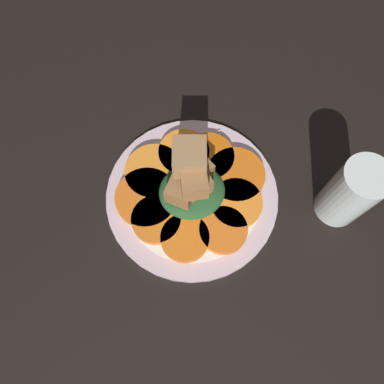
{
  "coord_description": "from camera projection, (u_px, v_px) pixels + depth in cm",
  "views": [
    {
      "loc": [
        3.89,
        20.59,
        58.76
      ],
      "look_at": [
        0.0,
        0.0,
        4.1
      ],
      "focal_mm": 35.0,
      "sensor_mm": 36.0,
      "label": 1
    }
  ],
  "objects": [
    {
      "name": "plate",
      "position": [
        192.0,
        196.0,
        0.6
      ],
      "size": [
        27.46,
        27.46,
        1.05
      ],
      "color": "silver",
      "rests_on": "table_slab"
    },
    {
      "name": "table_slab",
      "position": [
        192.0,
        199.0,
        0.61
      ],
      "size": [
        120.0,
        120.0,
        2.0
      ],
      "primitive_type": "cube",
      "color": "black",
      "rests_on": "ground"
    },
    {
      "name": "carrot_slice_0",
      "position": [
        236.0,
        175.0,
        0.6
      ],
      "size": [
        9.41,
        9.41,
        1.36
      ],
      "primitive_type": "cylinder",
      "color": "orange",
      "rests_on": "plate"
    },
    {
      "name": "carrot_slice_5",
      "position": [
        156.0,
        220.0,
        0.57
      ],
      "size": [
        7.65,
        7.65,
        1.36
      ],
      "primitive_type": "cylinder",
      "color": "orange",
      "rests_on": "plate"
    },
    {
      "name": "fork",
      "position": [
        179.0,
        158.0,
        0.62
      ],
      "size": [
        17.45,
        7.56,
        0.4
      ],
      "rotation": [
        0.0,
        0.0,
        0.34
      ],
      "color": "silver",
      "rests_on": "plate"
    },
    {
      "name": "carrot_slice_3",
      "position": [
        154.0,
        172.0,
        0.6
      ],
      "size": [
        9.44,
        9.44,
        1.36
      ],
      "primitive_type": "cylinder",
      "color": "orange",
      "rests_on": "plate"
    },
    {
      "name": "carrot_slice_1",
      "position": [
        208.0,
        157.0,
        0.61
      ],
      "size": [
        8.45,
        8.45,
        1.36
      ],
      "primitive_type": "cylinder",
      "color": "#D35E11",
      "rests_on": "plate"
    },
    {
      "name": "carrot_slice_4",
      "position": [
        147.0,
        198.0,
        0.59
      ],
      "size": [
        9.8,
        9.8,
        1.36
      ],
      "primitive_type": "cylinder",
      "color": "orange",
      "rests_on": "plate"
    },
    {
      "name": "water_glass",
      "position": [
        351.0,
        193.0,
        0.54
      ],
      "size": [
        6.74,
        6.74,
        12.75
      ],
      "color": "silver",
      "rests_on": "table_slab"
    },
    {
      "name": "carrot_slice_6",
      "position": [
        185.0,
        238.0,
        0.56
      ],
      "size": [
        7.4,
        7.4,
        1.36
      ],
      "primitive_type": "cylinder",
      "color": "orange",
      "rests_on": "plate"
    },
    {
      "name": "carrot_slice_2",
      "position": [
        186.0,
        153.0,
        0.61
      ],
      "size": [
        8.37,
        8.37,
        1.36
      ],
      "primitive_type": "cylinder",
      "color": "orange",
      "rests_on": "plate"
    },
    {
      "name": "center_pile",
      "position": [
        192.0,
        183.0,
        0.56
      ],
      "size": [
        10.39,
        9.35,
        11.84
      ],
      "color": "#235128",
      "rests_on": "plate"
    },
    {
      "name": "carrot_slice_7",
      "position": [
        223.0,
        230.0,
        0.57
      ],
      "size": [
        7.37,
        7.37,
        1.36
      ],
      "primitive_type": "cylinder",
      "color": "orange",
      "rests_on": "plate"
    },
    {
      "name": "carrot_slice_8",
      "position": [
        236.0,
        203.0,
        0.58
      ],
      "size": [
        8.1,
        8.1,
        1.36
      ],
      "primitive_type": "cylinder",
      "color": "orange",
      "rests_on": "plate"
    }
  ]
}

